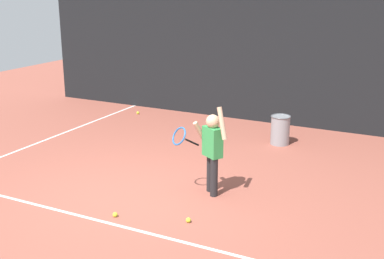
{
  "coord_description": "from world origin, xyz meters",
  "views": [
    {
      "loc": [
        3.79,
        -5.63,
        3.02
      ],
      "look_at": [
        0.47,
        0.92,
        0.85
      ],
      "focal_mm": 47.06,
      "sensor_mm": 36.0,
      "label": 1
    }
  ],
  "objects_px": {
    "tennis_ball_0": "(188,220)",
    "tennis_ball_2": "(115,215)",
    "tennis_player": "(211,147)",
    "ball_hopper": "(280,130)",
    "tennis_ball_3": "(138,113)"
  },
  "relations": [
    {
      "from": "tennis_player",
      "to": "tennis_ball_0",
      "type": "height_order",
      "value": "tennis_player"
    },
    {
      "from": "tennis_player",
      "to": "tennis_ball_2",
      "type": "bearing_deg",
      "value": -91.69
    },
    {
      "from": "tennis_ball_0",
      "to": "tennis_ball_2",
      "type": "bearing_deg",
      "value": -162.49
    },
    {
      "from": "tennis_player",
      "to": "tennis_ball_0",
      "type": "bearing_deg",
      "value": -51.55
    },
    {
      "from": "tennis_ball_0",
      "to": "tennis_ball_2",
      "type": "height_order",
      "value": "same"
    },
    {
      "from": "ball_hopper",
      "to": "tennis_ball_2",
      "type": "height_order",
      "value": "ball_hopper"
    },
    {
      "from": "tennis_ball_0",
      "to": "tennis_ball_2",
      "type": "xyz_separation_m",
      "value": [
        -0.95,
        -0.3,
        0.0
      ]
    },
    {
      "from": "tennis_player",
      "to": "tennis_ball_2",
      "type": "height_order",
      "value": "tennis_player"
    },
    {
      "from": "tennis_player",
      "to": "ball_hopper",
      "type": "relative_size",
      "value": 2.4
    },
    {
      "from": "tennis_ball_0",
      "to": "tennis_ball_2",
      "type": "distance_m",
      "value": 0.99
    },
    {
      "from": "tennis_ball_0",
      "to": "tennis_player",
      "type": "bearing_deg",
      "value": 98.02
    },
    {
      "from": "ball_hopper",
      "to": "tennis_ball_3",
      "type": "bearing_deg",
      "value": 169.55
    },
    {
      "from": "tennis_ball_3",
      "to": "tennis_player",
      "type": "bearing_deg",
      "value": -44.55
    },
    {
      "from": "tennis_ball_2",
      "to": "tennis_ball_3",
      "type": "distance_m",
      "value": 5.42
    },
    {
      "from": "ball_hopper",
      "to": "tennis_ball_2",
      "type": "relative_size",
      "value": 8.52
    }
  ]
}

